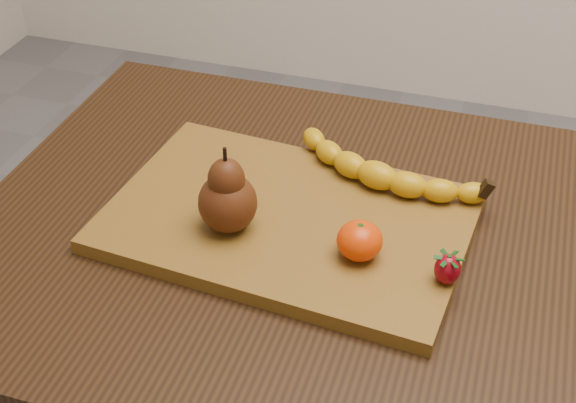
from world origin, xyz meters
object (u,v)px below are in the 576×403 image
(pear, at_px, (227,189))
(table, at_px, (354,295))
(cutting_board, at_px, (288,220))
(mandarin, at_px, (360,241))

(pear, bearing_deg, table, 17.38)
(cutting_board, xyz_separation_m, mandarin, (0.10, -0.05, 0.03))
(table, distance_m, cutting_board, 0.14)
(mandarin, bearing_deg, cutting_board, 153.83)
(table, bearing_deg, pear, -162.62)
(cutting_board, bearing_deg, table, 6.50)
(table, relative_size, pear, 8.79)
(pear, xyz_separation_m, mandarin, (0.17, -0.01, -0.03))
(cutting_board, height_order, pear, pear)
(table, bearing_deg, mandarin, -76.40)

